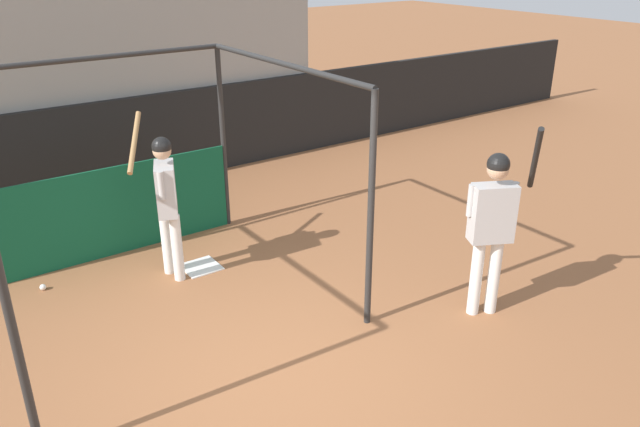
{
  "coord_description": "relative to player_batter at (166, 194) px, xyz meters",
  "views": [
    {
      "loc": [
        -2.41,
        -4.05,
        3.77
      ],
      "look_at": [
        1.27,
        1.1,
        1.01
      ],
      "focal_mm": 35.0,
      "sensor_mm": 36.0,
      "label": 1
    }
  ],
  "objects": [
    {
      "name": "baseball",
      "position": [
        -1.41,
        0.57,
        -1.04
      ],
      "size": [
        0.07,
        0.07,
        0.07
      ],
      "color": "white",
      "rests_on": "ground"
    },
    {
      "name": "outfield_wall",
      "position": [
        -0.05,
        3.24,
        -0.32
      ],
      "size": [
        24.0,
        0.12,
        1.5
      ],
      "color": "black",
      "rests_on": "ground"
    },
    {
      "name": "home_plate",
      "position": [
        0.36,
        -0.01,
        -1.06
      ],
      "size": [
        0.44,
        0.44,
        0.02
      ],
      "color": "white",
      "rests_on": "ground"
    },
    {
      "name": "ground_plane",
      "position": [
        -0.05,
        -2.49,
        -1.07
      ],
      "size": [
        60.0,
        60.0,
        0.0
      ],
      "primitive_type": "plane",
      "color": "#935B38"
    },
    {
      "name": "player_waiting",
      "position": [
        2.45,
        -2.77,
        0.06
      ],
      "size": [
        0.83,
        0.59,
        2.17
      ],
      "rotation": [
        0.0,
        0.0,
        -0.48
      ],
      "color": "white",
      "rests_on": "ground"
    },
    {
      "name": "bleacher_section",
      "position": [
        -0.05,
        4.9,
        0.51
      ],
      "size": [
        8.7,
        3.2,
        3.18
      ],
      "color": "#9E9E99",
      "rests_on": "ground"
    },
    {
      "name": "batting_cage",
      "position": [
        -0.39,
        0.41,
        0.05
      ],
      "size": [
        3.42,
        3.25,
        2.57
      ],
      "color": "#282828",
      "rests_on": "ground"
    },
    {
      "name": "player_batter",
      "position": [
        0.0,
        0.0,
        0.0
      ],
      "size": [
        0.6,
        0.96,
        1.93
      ],
      "rotation": [
        0.0,
        0.0,
        1.18
      ],
      "color": "white",
      "rests_on": "ground"
    }
  ]
}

